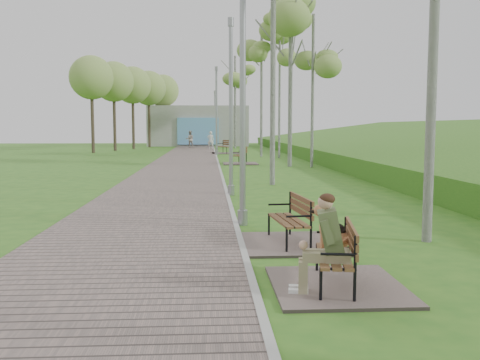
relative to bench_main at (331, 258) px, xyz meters
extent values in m
cube|color=#60534E|center=(-2.66, 19.48, -0.35)|extent=(3.50, 67.00, 0.04)
cube|color=#999993|center=(-0.91, 19.48, -0.35)|extent=(0.10, 67.00, 0.05)
cube|color=#518427|center=(11.09, 17.98, -0.37)|extent=(14.00, 70.00, 1.60)
cube|color=#9E9E99|center=(-2.41, 48.98, 1.63)|extent=(10.00, 5.00, 4.00)
cube|color=#61A1D9|center=(-2.41, 46.38, 1.13)|extent=(4.00, 0.20, 2.60)
cube|color=#60534E|center=(0.09, 0.04, -0.35)|extent=(1.54, 1.72, 0.04)
cube|color=brown|center=(0.04, 0.04, 0.01)|extent=(0.60, 1.33, 0.03)
cube|color=brown|center=(0.24, 0.01, 0.25)|extent=(0.25, 1.27, 0.28)
cube|color=#60534E|center=(-0.11, 2.38, -0.35)|extent=(1.61, 1.79, 0.04)
cube|color=brown|center=(-0.16, 2.38, 0.03)|extent=(0.54, 1.38, 0.04)
cube|color=brown|center=(0.06, 2.40, 0.27)|extent=(0.17, 1.34, 0.30)
cube|color=#60534E|center=(0.22, 21.49, -0.35)|extent=(1.78, 1.97, 0.04)
cube|color=brown|center=(0.17, 21.49, 0.07)|extent=(0.86, 1.55, 0.04)
cube|color=brown|center=(0.40, 21.42, 0.34)|extent=(0.48, 1.43, 0.33)
cube|color=#60534E|center=(-0.19, 32.42, -0.35)|extent=(1.95, 2.17, 0.04)
cube|color=brown|center=(-0.24, 32.42, 0.12)|extent=(1.12, 1.68, 0.04)
cube|color=brown|center=(-0.01, 32.53, 0.41)|extent=(0.72, 1.50, 0.36)
cylinder|color=gray|center=(-0.78, 4.19, -0.22)|extent=(0.20, 0.20, 0.29)
cylinder|color=gray|center=(-0.78, 4.19, 2.07)|extent=(0.12, 0.12, 4.88)
cylinder|color=gray|center=(-0.80, 8.78, -0.23)|extent=(0.19, 0.19, 0.28)
cylinder|color=gray|center=(-0.80, 8.78, 1.98)|extent=(0.11, 0.11, 4.71)
cylinder|color=gray|center=(-0.80, 8.78, 4.38)|extent=(0.17, 0.17, 0.24)
cylinder|color=gray|center=(-0.86, 30.12, -0.20)|extent=(0.23, 0.23, 0.34)
cylinder|color=gray|center=(-0.86, 30.12, 2.49)|extent=(0.14, 0.14, 5.72)
cylinder|color=gray|center=(-0.86, 30.12, 5.41)|extent=(0.21, 0.21, 0.29)
cylinder|color=gray|center=(-0.73, 48.73, -0.21)|extent=(0.22, 0.22, 0.32)
cylinder|color=gray|center=(-0.73, 48.73, 2.33)|extent=(0.13, 0.13, 5.40)
cylinder|color=gray|center=(-0.73, 48.73, 5.08)|extent=(0.19, 0.19, 0.27)
imported|color=silver|center=(-1.21, 40.06, 0.40)|extent=(0.57, 0.39, 1.54)
imported|color=#9E948A|center=(-3.09, 42.95, 0.41)|extent=(0.86, 0.73, 1.56)
cylinder|color=silver|center=(0.67, 11.39, 4.24)|extent=(0.19, 0.19, 9.23)
cylinder|color=silver|center=(3.46, 18.93, 3.18)|extent=(0.16, 0.16, 7.10)
ellipsoid|color=#87A550|center=(3.46, 18.93, 5.45)|extent=(2.29, 2.29, 3.13)
cylinder|color=silver|center=(2.49, 19.47, 3.61)|extent=(0.20, 0.20, 7.96)
ellipsoid|color=#87A550|center=(2.49, 19.47, 6.16)|extent=(2.90, 2.90, 3.50)
cylinder|color=silver|center=(2.94, 26.65, 3.89)|extent=(0.15, 0.15, 8.52)
ellipsoid|color=#87A550|center=(2.94, 26.65, 6.62)|extent=(2.23, 2.23, 3.75)
cylinder|color=silver|center=(1.98, 28.20, 3.50)|extent=(0.17, 0.17, 7.74)
ellipsoid|color=#87A550|center=(1.98, 28.20, 5.98)|extent=(2.53, 2.53, 3.41)
cylinder|color=silver|center=(1.01, 42.26, 3.74)|extent=(0.19, 0.19, 8.22)
ellipsoid|color=#87A550|center=(1.01, 42.26, 6.37)|extent=(2.70, 2.70, 3.62)
camera|label=1|loc=(-1.44, -6.09, 1.54)|focal=40.00mm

